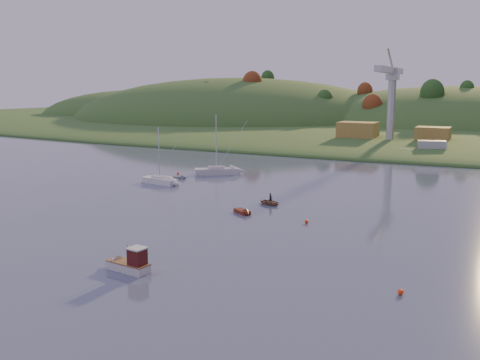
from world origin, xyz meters
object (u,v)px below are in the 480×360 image
at_px(sailboat_far, 160,180).
at_px(red_tender, 244,212).
at_px(sailboat_near, 216,170).
at_px(grey_dinghy, 181,178).
at_px(fishing_boat, 126,263).
at_px(canoe, 270,202).

bearing_deg(sailboat_far, red_tender, -20.44).
bearing_deg(sailboat_near, grey_dinghy, -147.32).
bearing_deg(fishing_boat, red_tender, -82.42).
relative_size(sailboat_far, grey_dinghy, 3.00).
bearing_deg(canoe, sailboat_far, 95.59).
height_order(fishing_boat, canoe, fishing_boat).
bearing_deg(grey_dinghy, red_tender, -58.02).
xyz_separation_m(fishing_boat, sailboat_far, (-24.89, 39.76, -0.05)).
height_order(fishing_boat, sailboat_far, sailboat_far).
height_order(canoe, grey_dinghy, grey_dinghy).
distance_m(sailboat_near, canoe, 29.91).
relative_size(sailboat_far, canoe, 2.99).
height_order(fishing_boat, sailboat_near, sailboat_near).
bearing_deg(sailboat_near, canoe, -79.31).
relative_size(fishing_boat, sailboat_near, 0.45).
bearing_deg(fishing_boat, sailboat_far, -51.21).
distance_m(red_tender, grey_dinghy, 31.31).
bearing_deg(red_tender, canoe, 118.39).
xyz_separation_m(fishing_boat, sailboat_near, (-21.07, 53.75, 0.03)).
relative_size(sailboat_near, sailboat_far, 1.16).
height_order(fishing_boat, grey_dinghy, fishing_boat).
bearing_deg(red_tender, fishing_boat, -55.36).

